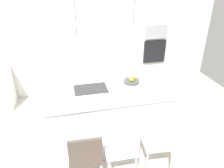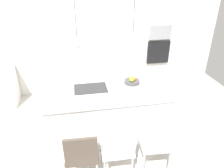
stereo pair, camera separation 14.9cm
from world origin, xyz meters
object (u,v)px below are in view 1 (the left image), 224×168
(oven, at_px, (154,52))
(microwave, at_px, (156,32))
(chair_middle, at_px, (121,147))
(fruit_bowl, at_px, (132,81))
(chair_far, at_px, (158,140))
(chair_near, at_px, (85,154))

(oven, bearing_deg, microwave, 0.00)
(chair_middle, bearing_deg, fruit_bowl, 66.06)
(chair_middle, xyz_separation_m, chair_far, (0.56, 0.00, 0.00))
(fruit_bowl, relative_size, chair_far, 0.32)
(fruit_bowl, height_order, chair_far, fruit_bowl)
(microwave, xyz_separation_m, chair_near, (-2.07, -2.62, -0.92))
(chair_middle, bearing_deg, microwave, 59.00)
(fruit_bowl, xyz_separation_m, oven, (1.09, 1.52, -0.04))
(chair_middle, bearing_deg, chair_far, 0.30)
(fruit_bowl, xyz_separation_m, chair_far, (0.07, -1.09, -0.44))
(chair_near, bearing_deg, chair_middle, 0.09)
(fruit_bowl, xyz_separation_m, chair_near, (-0.98, -1.10, -0.46))
(microwave, height_order, chair_far, microwave)
(fruit_bowl, distance_m, chair_middle, 1.28)
(chair_middle, distance_m, chair_far, 0.56)
(chair_near, height_order, chair_far, chair_far)
(microwave, distance_m, chair_middle, 3.19)
(chair_far, bearing_deg, fruit_bowl, 93.80)
(fruit_bowl, height_order, microwave, microwave)
(microwave, height_order, chair_middle, microwave)
(chair_near, bearing_deg, chair_far, 0.20)
(microwave, bearing_deg, chair_middle, -121.00)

